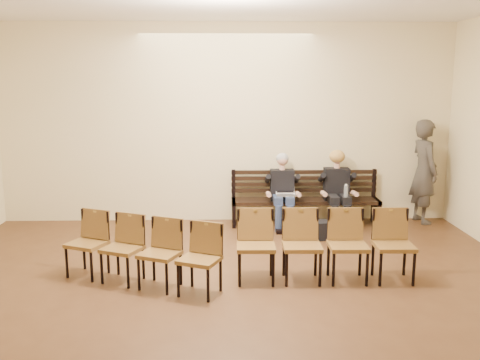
# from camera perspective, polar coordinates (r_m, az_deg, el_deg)

# --- Properties ---
(room_walls) EXTENTS (8.02, 10.01, 3.51)m
(room_walls) POSITION_cam_1_polar(r_m,az_deg,el_deg) (5.26, -1.50, 10.68)
(room_walls) COLOR beige
(room_walls) RESTS_ON ground
(bench) EXTENTS (2.60, 0.90, 0.45)m
(bench) POSITION_cam_1_polar(r_m,az_deg,el_deg) (9.52, 6.96, -3.38)
(bench) COLOR black
(bench) RESTS_ON ground
(seated_man) EXTENTS (0.51, 0.70, 1.22)m
(seated_man) POSITION_cam_1_polar(r_m,az_deg,el_deg) (9.26, 4.55, -1.30)
(seated_man) COLOR black
(seated_man) RESTS_ON ground
(seated_woman) EXTENTS (0.53, 0.73, 1.23)m
(seated_woman) POSITION_cam_1_polar(r_m,az_deg,el_deg) (9.41, 10.33, -1.20)
(seated_woman) COLOR black
(seated_woman) RESTS_ON ground
(laptop) EXTENTS (0.33, 0.27, 0.24)m
(laptop) POSITION_cam_1_polar(r_m,az_deg,el_deg) (9.14, 4.92, -1.72)
(laptop) COLOR silver
(laptop) RESTS_ON bench
(water_bottle) EXTENTS (0.07, 0.07, 0.23)m
(water_bottle) POSITION_cam_1_polar(r_m,az_deg,el_deg) (9.15, 11.21, -1.91)
(water_bottle) COLOR silver
(water_bottle) RESTS_ON bench
(bag) EXTENTS (0.44, 0.34, 0.29)m
(bag) POSITION_cam_1_polar(r_m,az_deg,el_deg) (8.69, 8.19, -5.34)
(bag) COLOR black
(bag) RESTS_ON ground
(passerby) EXTENTS (0.63, 0.85, 2.12)m
(passerby) POSITION_cam_1_polar(r_m,az_deg,el_deg) (9.98, 19.08, 1.65)
(passerby) COLOR #3D3832
(passerby) RESTS_ON ground
(chair_row_front) EXTENTS (2.09, 1.26, 0.85)m
(chair_row_front) POSITION_cam_1_polar(r_m,az_deg,el_deg) (6.81, -10.57, -7.52)
(chair_row_front) COLOR brown
(chair_row_front) RESTS_ON ground
(chair_row_back) EXTENTS (2.23, 0.53, 0.92)m
(chair_row_back) POSITION_cam_1_polar(r_m,az_deg,el_deg) (6.88, 9.05, -7.00)
(chair_row_back) COLOR brown
(chair_row_back) RESTS_ON ground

